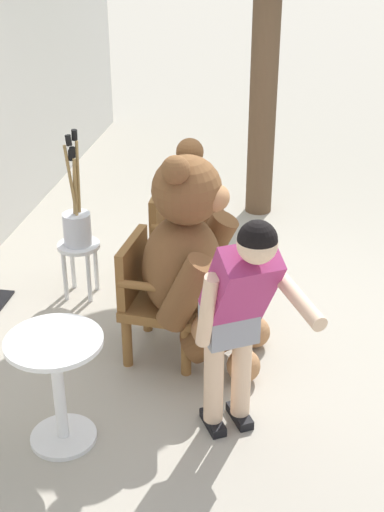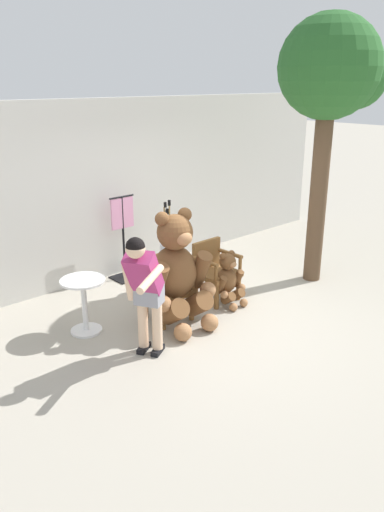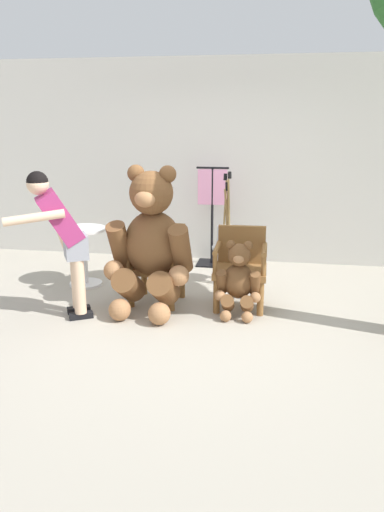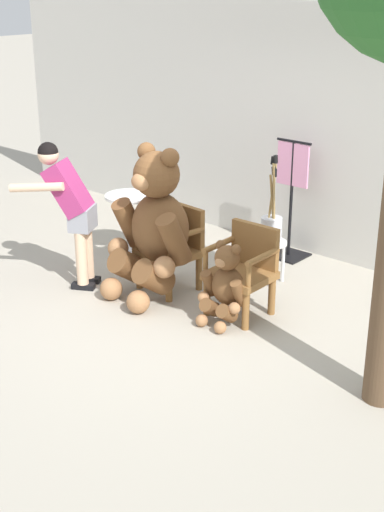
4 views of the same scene
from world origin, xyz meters
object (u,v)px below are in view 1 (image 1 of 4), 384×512
Objects in this scene: wooden_chair_right at (180,237)px; person_visitor at (238,308)px; teddy_bear_large at (194,260)px; white_stool at (79,256)px; brush_bucket at (77,222)px; wooden_chair_left at (156,294)px; teddy_bear_small at (215,248)px; round_side_table at (58,379)px.

wooden_chair_right is 0.57× the size of person_visitor.
teddy_bear_large reaches higher than wooden_chair_right.
white_stool is 0.50× the size of brush_bucket.
person_visitor is at bearing -136.40° from white_stool.
teddy_bear_large reaches higher than brush_bucket.
brush_bucket is (0.67, 0.77, 0.19)m from wooden_chair_left.
person_visitor is at bearing -168.22° from teddy_bear_small.
wooden_chair_right reaches higher than round_side_table.
teddy_bear_large is at bearing -32.06° from round_side_table.
wooden_chair_right is at bearing -72.62° from white_stool.
teddy_bear_large is 3.35× the size of white_stool.
wooden_chair_right is 1.09× the size of teddy_bear_small.
person_visitor is 1.13m from round_side_table.
person_visitor reaches higher than brush_bucket.
person_visitor is 2.13m from white_stool.
wooden_chair_right is 1.97m from round_side_table.
brush_bucket reaches higher than white_stool.
teddy_bear_large reaches higher than teddy_bear_small.
person_visitor is at bearing -136.44° from brush_bucket.
teddy_bear_small is (0.00, -0.28, -0.07)m from wooden_chair_right.
teddy_bear_large reaches higher than white_stool.
person_visitor reaches higher than teddy_bear_small.
teddy_bear_large is (-0.93, -0.26, 0.29)m from wooden_chair_right.
person_visitor is at bearing -141.74° from wooden_chair_left.
wooden_chair_left is 1.19× the size of round_side_table.
person_visitor is at bearing -159.56° from wooden_chair_right.
wooden_chair_right is 0.82m from white_stool.
brush_bucket is (0.00, -0.00, 0.30)m from white_stool.
teddy_bear_large is 1.66× the size of brush_bucket.
brush_bucket reaches higher than wooden_chair_left.
wooden_chair_left reaches higher than round_side_table.
teddy_bear_large is at bearing -164.11° from wooden_chair_right.
brush_bucket is at bearing -40.48° from white_stool.
teddy_bear_small is 1.10× the size of round_side_table.
wooden_chair_right is at bearing 20.44° from person_visitor.
wooden_chair_right is at bearing 0.01° from wooden_chair_left.
teddy_bear_large is 0.91m from person_visitor.
wooden_chair_right is at bearing -10.73° from round_side_table.
round_side_table is at bearing 160.21° from wooden_chair_left.
brush_bucket is 1.75m from round_side_table.
white_stool is (0.69, 1.04, -0.40)m from teddy_bear_large.
teddy_bear_large is at bearing 178.75° from teddy_bear_small.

